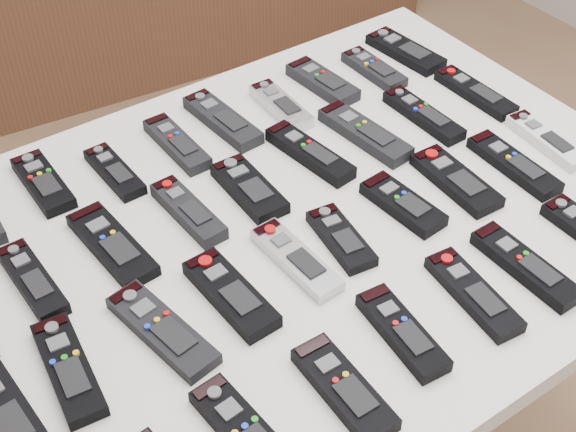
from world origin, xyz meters
TOP-DOWN VIEW (x-y plane):
  - table at (-0.11, 0.08)m, footprint 1.25×0.88m
  - remote_2 at (-0.40, 0.39)m, footprint 0.05×0.16m
  - remote_3 at (-0.28, 0.35)m, footprint 0.05×0.15m
  - remote_4 at (-0.16, 0.36)m, footprint 0.05×0.17m
  - remote_5 at (-0.06, 0.37)m, footprint 0.07×0.19m
  - remote_6 at (0.06, 0.35)m, footprint 0.05×0.16m
  - remote_7 at (0.17, 0.37)m, footprint 0.07×0.17m
  - remote_8 at (0.28, 0.35)m, footprint 0.05×0.15m
  - remote_9 at (0.38, 0.36)m, footprint 0.08×0.18m
  - remote_11 at (-0.49, 0.19)m, footprint 0.05×0.17m
  - remote_12 at (-0.37, 0.19)m, footprint 0.07×0.19m
  - remote_13 at (-0.23, 0.19)m, footprint 0.05×0.17m
  - remote_14 at (-0.12, 0.18)m, footprint 0.06×0.16m
  - remote_15 at (0.02, 0.20)m, footprint 0.07×0.19m
  - remote_16 at (0.13, 0.19)m, footprint 0.07×0.20m
  - remote_17 at (0.26, 0.17)m, footprint 0.05×0.18m
  - remote_18 at (0.39, 0.17)m, footprint 0.05×0.18m
  - remote_19 at (-0.61, -0.01)m, footprint 0.07×0.18m
  - remote_20 at (-0.52, 0.01)m, footprint 0.07×0.18m
  - remote_21 at (-0.38, -0.00)m, footprint 0.09×0.20m
  - remote_22 at (-0.27, -0.00)m, footprint 0.07×0.18m
  - remote_23 at (-0.15, 0.00)m, footprint 0.06×0.18m
  - remote_24 at (-0.07, 0.00)m, footprint 0.07×0.15m
  - remote_25 at (0.06, 0.01)m, footprint 0.07×0.15m
  - remote_26 at (0.18, 0.00)m, footprint 0.07×0.18m
  - remote_27 at (0.29, -0.02)m, footprint 0.05×0.18m
  - remote_28 at (0.39, -0.01)m, footprint 0.06×0.17m
  - remote_32 at (-0.24, -0.22)m, footprint 0.06×0.17m
  - remote_33 at (-0.11, -0.19)m, footprint 0.06×0.17m
  - remote_34 at (0.02, -0.20)m, footprint 0.07×0.18m
  - remote_35 at (0.12, -0.20)m, footprint 0.05×0.18m

SIDE VIEW (x-z plane):
  - table at x=-0.11m, z-range 0.33..1.11m
  - remote_3 at x=-0.28m, z-range 0.78..0.80m
  - remote_18 at x=0.39m, z-range 0.78..0.80m
  - remote_24 at x=-0.07m, z-range 0.78..0.80m
  - remote_9 at x=0.38m, z-range 0.78..0.80m
  - remote_2 at x=-0.40m, z-range 0.78..0.80m
  - remote_8 at x=0.28m, z-range 0.78..0.80m
  - remote_12 at x=-0.37m, z-range 0.78..0.80m
  - remote_27 at x=0.29m, z-range 0.78..0.80m
  - remote_21 at x=-0.38m, z-range 0.78..0.80m
  - remote_23 at x=-0.15m, z-range 0.78..0.80m
  - remote_26 at x=0.18m, z-range 0.78..0.80m
  - remote_28 at x=0.39m, z-range 0.78..0.80m
  - remote_17 at x=0.26m, z-range 0.78..0.80m
  - remote_4 at x=-0.16m, z-range 0.78..0.80m
  - remote_34 at x=0.02m, z-range 0.78..0.80m
  - remote_11 at x=-0.49m, z-range 0.78..0.80m
  - remote_20 at x=-0.52m, z-range 0.78..0.80m
  - remote_14 at x=-0.12m, z-range 0.78..0.80m
  - remote_25 at x=0.06m, z-range 0.78..0.80m
  - remote_5 at x=-0.06m, z-range 0.78..0.80m
  - remote_7 at x=0.17m, z-range 0.78..0.80m
  - remote_6 at x=0.06m, z-range 0.78..0.80m
  - remote_35 at x=0.12m, z-range 0.78..0.80m
  - remote_33 at x=-0.11m, z-range 0.78..0.80m
  - remote_16 at x=0.13m, z-range 0.78..0.80m
  - remote_32 at x=-0.24m, z-range 0.78..0.80m
  - remote_22 at x=-0.27m, z-range 0.78..0.80m
  - remote_13 at x=-0.23m, z-range 0.78..0.80m
  - remote_15 at x=0.02m, z-range 0.78..0.80m
  - remote_19 at x=-0.61m, z-range 0.78..0.80m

